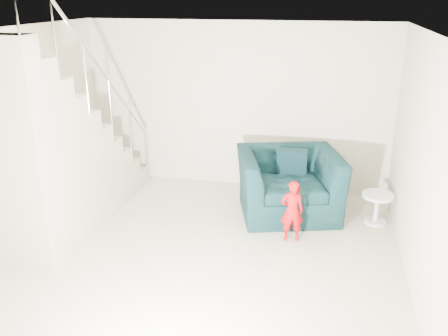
{
  "coord_description": "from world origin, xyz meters",
  "views": [
    {
      "loc": [
        1.47,
        -4.7,
        3.09
      ],
      "look_at": [
        0.15,
        1.2,
        0.85
      ],
      "focal_mm": 38.0,
      "sensor_mm": 36.0,
      "label": 1
    }
  ],
  "objects_px": {
    "armchair": "(289,183)",
    "side_table": "(377,204)",
    "staircase": "(55,165)",
    "toddler": "(292,211)"
  },
  "relations": [
    {
      "from": "armchair",
      "to": "side_table",
      "type": "distance_m",
      "value": 1.27
    },
    {
      "from": "staircase",
      "to": "toddler",
      "type": "bearing_deg",
      "value": 7.34
    },
    {
      "from": "toddler",
      "to": "staircase",
      "type": "distance_m",
      "value": 3.18
    },
    {
      "from": "side_table",
      "to": "staircase",
      "type": "xyz_separation_m",
      "value": [
        -4.25,
        -1.17,
        0.65
      ]
    },
    {
      "from": "armchair",
      "to": "toddler",
      "type": "height_order",
      "value": "armchair"
    },
    {
      "from": "toddler",
      "to": "side_table",
      "type": "height_order",
      "value": "toddler"
    },
    {
      "from": "side_table",
      "to": "staircase",
      "type": "relative_size",
      "value": 0.12
    },
    {
      "from": "armchair",
      "to": "side_table",
      "type": "bearing_deg",
      "value": -19.48
    },
    {
      "from": "toddler",
      "to": "staircase",
      "type": "bearing_deg",
      "value": -5.82
    },
    {
      "from": "side_table",
      "to": "toddler",
      "type": "bearing_deg",
      "value": -145.94
    }
  ]
}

